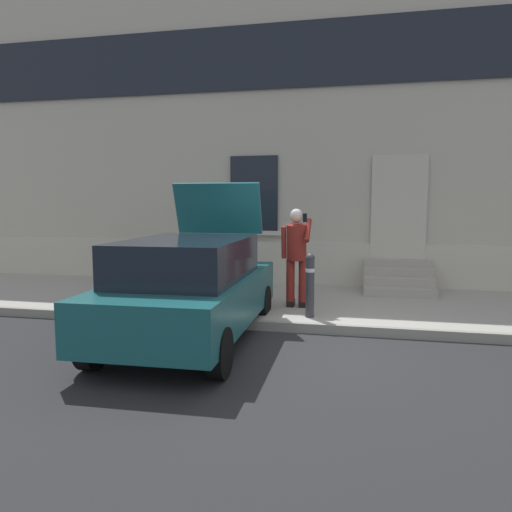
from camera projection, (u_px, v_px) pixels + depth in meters
The scene contains 11 objects.
ground_plane at pixel (297, 350), 6.72m from camera, with size 80.00×80.00×0.00m, color #232326.
sidewalk at pixel (316, 303), 9.43m from camera, with size 24.00×3.60×0.15m, color #99968E.
curb_edge at pixel (305, 328), 7.62m from camera, with size 24.00×0.12×0.15m, color gray.
building_facade at pixel (329, 128), 11.44m from camera, with size 24.00×1.52×7.50m.
entrance_stoop at pixel (398, 279), 10.34m from camera, with size 1.40×1.28×0.64m.
hatchback_car_teal at pixel (191, 287), 7.07m from camera, with size 1.87×4.10×2.34m.
bollard_near_person at pixel (310, 283), 7.94m from camera, with size 0.15×0.15×1.04m.
bollard_far_left at pixel (131, 277), 8.61m from camera, with size 0.15×0.15×1.04m.
person_on_phone at pixel (297, 251), 8.63m from camera, with size 0.51×0.50×1.75m.
planter_terracotta at pixel (118, 263), 11.34m from camera, with size 0.44×0.44×0.86m.
planter_olive at pixel (219, 265), 11.01m from camera, with size 0.44×0.44×0.86m.
Camera 1 is at (0.86, -6.50, 2.03)m, focal length 34.56 mm.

